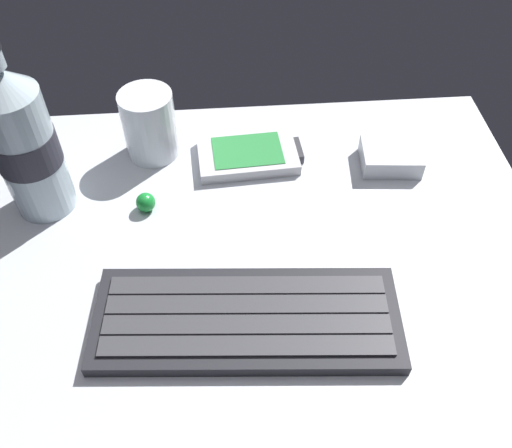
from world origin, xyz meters
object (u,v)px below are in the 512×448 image
Objects in this scene: water_bottle at (24,142)px; handheld_device at (248,155)px; keyboard at (247,319)px; juice_cup at (150,127)px; charger_block at (391,157)px; trackball_mouse at (146,202)px.

handheld_device is at bearing 13.58° from water_bottle.
water_bottle is (-21.71, 17.65, 8.20)cm from keyboard.
water_bottle is (-23.42, -5.66, 8.28)cm from handheld_device.
water_bottle reaches higher than keyboard.
charger_block is at bearing -9.07° from juice_cup.
juice_cup is 0.41× the size of water_bottle.
charger_block is 3.18× the size of trackball_mouse.
handheld_device is 14.21cm from trackball_mouse.
keyboard is at bearing -56.80° from trackball_mouse.
charger_block reaches higher than handheld_device.
handheld_device is at bearing 85.78° from keyboard.
juice_cup is at bearing 87.70° from trackball_mouse.
water_bottle is at bearing -175.23° from charger_block.
water_bottle is at bearing 140.88° from keyboard.
keyboard is 2.26× the size of handheld_device.
juice_cup is at bearing 168.69° from handheld_device.
water_bottle is 41.47cm from charger_block.
water_bottle reaches higher than juice_cup.
keyboard is 28.27cm from charger_block.
juice_cup reaches higher than charger_block.
charger_block is at bearing 48.08° from keyboard.
juice_cup reaches higher than handheld_device.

